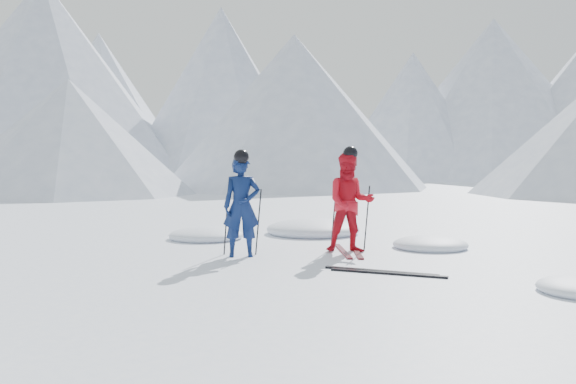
# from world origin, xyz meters

# --- Properties ---
(ground) EXTENTS (160.00, 160.00, 0.00)m
(ground) POSITION_xyz_m (0.00, 0.00, 0.00)
(ground) COLOR white
(ground) RESTS_ON ground
(mountain_range) EXTENTS (106.15, 62.94, 15.53)m
(mountain_range) POSITION_xyz_m (5.71, 35.31, 6.72)
(mountain_range) COLOR #B2BCD1
(mountain_range) RESTS_ON ground
(skier_blue) EXTENTS (0.70, 0.54, 1.72)m
(skier_blue) POSITION_xyz_m (-2.41, 0.38, 0.86)
(skier_blue) COLOR #0C1C49
(skier_blue) RESTS_ON ground
(skier_red) EXTENTS (0.94, 0.77, 1.78)m
(skier_red) POSITION_xyz_m (-0.57, 1.07, 0.89)
(skier_red) COLOR red
(skier_red) RESTS_ON ground
(pole_blue_left) EXTENTS (0.12, 0.08, 1.14)m
(pole_blue_left) POSITION_xyz_m (-2.71, 0.53, 0.57)
(pole_blue_left) COLOR black
(pole_blue_left) RESTS_ON ground
(pole_blue_right) EXTENTS (0.12, 0.07, 1.14)m
(pole_blue_right) POSITION_xyz_m (-2.16, 0.63, 0.57)
(pole_blue_right) COLOR black
(pole_blue_right) RESTS_ON ground
(pole_red_left) EXTENTS (0.12, 0.09, 1.18)m
(pole_red_left) POSITION_xyz_m (-0.87, 1.32, 0.59)
(pole_red_left) COLOR black
(pole_red_left) RESTS_ON ground
(pole_red_right) EXTENTS (0.12, 0.08, 1.19)m
(pole_red_right) POSITION_xyz_m (-0.27, 1.22, 0.59)
(pole_red_right) COLOR black
(pole_red_right) RESTS_ON ground
(ski_worn_left) EXTENTS (0.35, 1.69, 0.03)m
(ski_worn_left) POSITION_xyz_m (-0.69, 1.07, 0.01)
(ski_worn_left) COLOR black
(ski_worn_left) RESTS_ON ground
(ski_worn_right) EXTENTS (0.24, 1.70, 0.03)m
(ski_worn_right) POSITION_xyz_m (-0.45, 1.07, 0.01)
(ski_worn_right) COLOR black
(ski_worn_right) RESTS_ON ground
(ski_loose_a) EXTENTS (1.64, 0.62, 0.03)m
(ski_loose_a) POSITION_xyz_m (-0.12, -0.85, 0.01)
(ski_loose_a) COLOR black
(ski_loose_a) RESTS_ON ground
(ski_loose_b) EXTENTS (1.66, 0.56, 0.03)m
(ski_loose_b) POSITION_xyz_m (-0.02, -1.00, 0.01)
(ski_loose_b) COLOR black
(ski_loose_b) RESTS_ON ground
(snow_lumps) EXTENTS (7.28, 7.29, 0.46)m
(snow_lumps) POSITION_xyz_m (-1.16, 2.59, 0.00)
(snow_lumps) COLOR white
(snow_lumps) RESTS_ON ground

